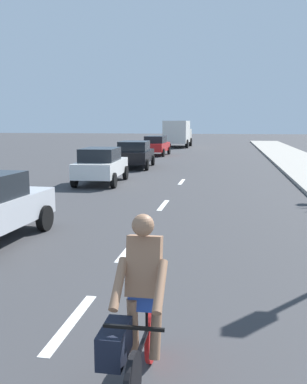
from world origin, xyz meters
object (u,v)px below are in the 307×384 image
at_px(parked_car_black, 135,154).
at_px(delivery_truck, 178,133).
at_px(cyclist, 137,313).
at_px(parked_car_red, 156,145).
at_px(parked_car_white, 101,165).

distance_m(parked_car_black, delivery_truck, 21.32).
bearing_deg(cyclist, parked_car_black, -78.14).
bearing_deg(parked_car_red, cyclist, -79.17).
bearing_deg(parked_car_red, delivery_truck, 89.80).
bearing_deg(delivery_truck, parked_car_black, -89.57).
bearing_deg(parked_car_black, parked_car_white, -93.64).
distance_m(parked_car_white, parked_car_black, 6.70).
xyz_separation_m(cyclist, delivery_truck, (-4.56, 42.25, 0.67)).
height_order(parked_car_white, parked_car_red, same).
bearing_deg(delivery_truck, parked_car_white, -89.65).
height_order(cyclist, delivery_truck, delivery_truck).
height_order(parked_car_white, delivery_truck, delivery_truck).
height_order(parked_car_black, parked_car_red, same).
relative_size(parked_car_white, parked_car_black, 0.92).
height_order(parked_car_red, delivery_truck, delivery_truck).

